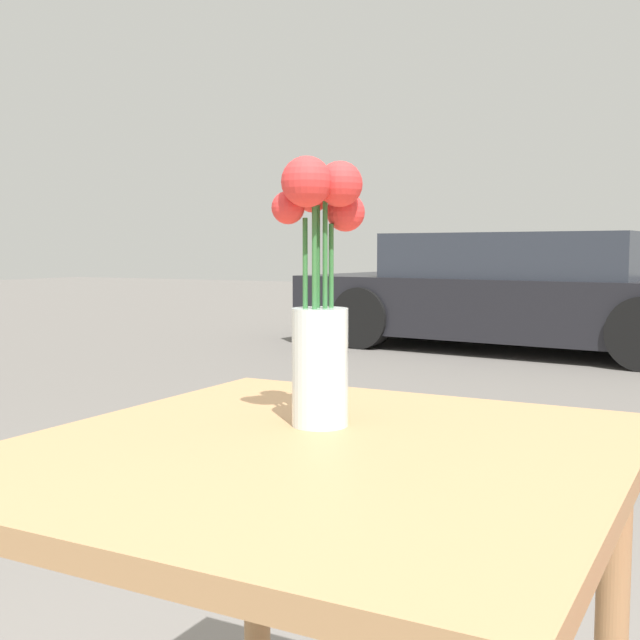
{
  "coord_description": "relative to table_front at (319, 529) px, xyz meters",
  "views": [
    {
      "loc": [
        0.47,
        -0.9,
        0.97
      ],
      "look_at": [
        -0.05,
        0.1,
        0.87
      ],
      "focal_mm": 45.0,
      "sensor_mm": 36.0,
      "label": 1
    }
  ],
  "objects": [
    {
      "name": "flower_vase",
      "position": [
        -0.05,
        0.09,
        0.28
      ],
      "size": [
        0.12,
        0.14,
        0.38
      ],
      "color": "silver",
      "rests_on": "table_front"
    },
    {
      "name": "table_front",
      "position": [
        0.0,
        0.0,
        0.0
      ],
      "size": [
        0.77,
        0.82,
        0.72
      ],
      "color": "tan",
      "rests_on": "ground_plane"
    },
    {
      "name": "parked_car",
      "position": [
        -1.36,
        6.94,
        -0.06
      ],
      "size": [
        4.41,
        2.36,
        1.12
      ],
      "color": "black",
      "rests_on": "ground_plane"
    }
  ]
}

